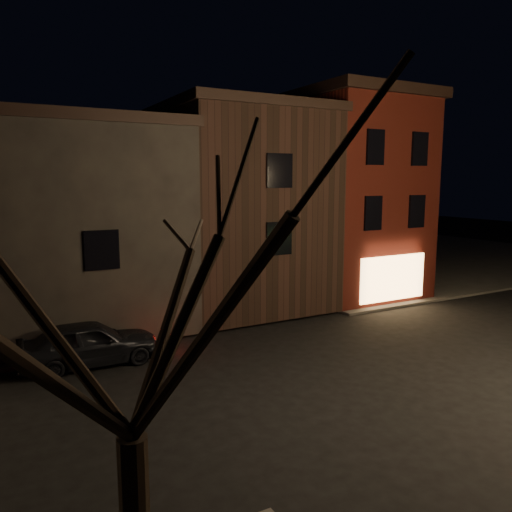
% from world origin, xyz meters
% --- Properties ---
extents(ground, '(120.00, 120.00, 0.00)m').
position_xyz_m(ground, '(0.00, 0.00, 0.00)').
color(ground, black).
rests_on(ground, ground).
extents(sidewalk_far_right, '(30.00, 30.00, 0.12)m').
position_xyz_m(sidewalk_far_right, '(20.00, 20.00, 0.06)').
color(sidewalk_far_right, '#2D2B28').
rests_on(sidewalk_far_right, ground).
extents(corner_building, '(6.50, 8.50, 10.50)m').
position_xyz_m(corner_building, '(8.00, 9.47, 5.40)').
color(corner_building, '#51150E').
rests_on(corner_building, ground).
extents(row_building_a, '(7.30, 10.30, 9.40)m').
position_xyz_m(row_building_a, '(1.50, 10.50, 4.83)').
color(row_building_a, black).
rests_on(row_building_a, ground).
extents(row_building_b, '(7.80, 10.30, 8.40)m').
position_xyz_m(row_building_b, '(-5.75, 10.50, 4.33)').
color(row_building_b, black).
rests_on(row_building_b, ground).
extents(bare_tree_left, '(5.60, 5.60, 7.50)m').
position_xyz_m(bare_tree_left, '(-8.00, -7.00, 5.43)').
color(bare_tree_left, black).
rests_on(bare_tree_left, sidewalk_near_left).
extents(parked_car_a, '(4.52, 1.88, 1.53)m').
position_xyz_m(parked_car_a, '(-6.50, 4.42, 0.77)').
color(parked_car_a, black).
rests_on(parked_car_a, ground).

